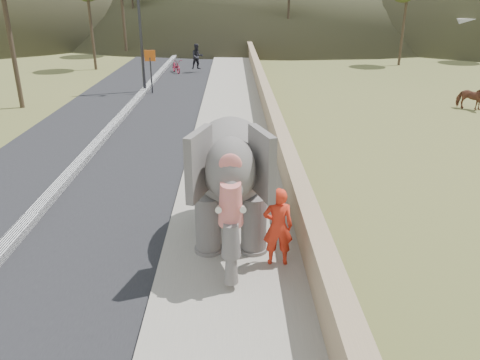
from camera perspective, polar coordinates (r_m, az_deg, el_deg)
name	(u,v)px	position (r m, az deg, el deg)	size (l,w,h in m)	color
ground	(231,227)	(11.56, -1.09, -5.70)	(160.00, 160.00, 0.00)	olive
road	(119,122)	(21.53, -14.59, 6.85)	(7.00, 120.00, 0.03)	black
median	(118,120)	(21.51, -14.61, 7.09)	(0.35, 120.00, 0.22)	black
walkway	(231,120)	(20.92, -1.07, 7.29)	(3.00, 120.00, 0.15)	#9E9687
parapet	(269,110)	(20.87, 3.51, 8.56)	(0.30, 120.00, 1.10)	tan
lamppost	(144,2)	(27.50, -11.63, 20.50)	(1.76, 0.36, 8.00)	#2C2D31
signboard	(150,64)	(27.27, -10.87, 13.71)	(0.60, 0.08, 2.40)	#2D2D33
cow	(471,98)	(25.72, 26.37, 8.99)	(0.64, 1.40, 1.18)	brown
distant_car	(441,45)	(50.26, 23.28, 14.93)	(1.70, 4.23, 1.44)	silver
elephant_and_man	(231,176)	(10.43, -1.06, 0.50)	(2.24, 3.90, 2.82)	slate
motorcyclist	(186,61)	(34.44, -6.54, 14.16)	(2.65, 1.89, 2.01)	maroon
trees	(267,11)	(38.89, 3.31, 19.83)	(47.39, 41.51, 9.41)	#473828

